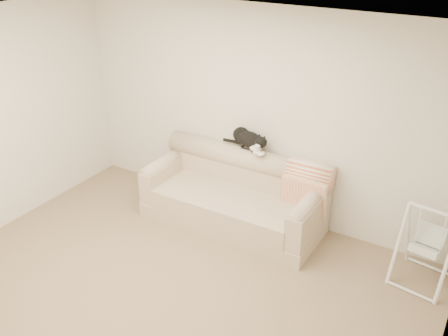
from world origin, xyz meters
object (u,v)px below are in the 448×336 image
Objects in this scene: remote_b at (258,152)px; baby_swing at (427,246)px; remote_a at (248,148)px; sofa at (235,196)px; tuxedo_cat at (249,140)px.

baby_swing is at bearing -5.88° from remote_b.
remote_a is 2.28m from baby_swing.
remote_a is 0.17m from remote_b.
sofa is 0.61m from remote_a.
remote_a is 0.28× the size of tuxedo_cat.
remote_a is at bearing 173.47° from baby_swing.
sofa is 0.72m from tuxedo_cat.
tuxedo_cat is at bearing 173.07° from baby_swing.
remote_a reaches higher than sofa.
remote_a is 0.21× the size of baby_swing.
baby_swing is at bearing -6.93° from tuxedo_cat.
remote_b is at bearing 46.43° from sofa.
remote_b is 0.26× the size of tuxedo_cat.
remote_b is (0.19, 0.20, 0.56)m from sofa.
tuxedo_cat is at bearing 81.98° from sofa.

